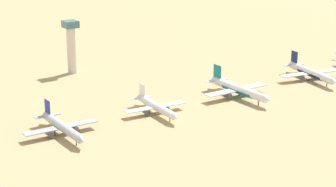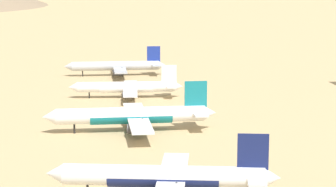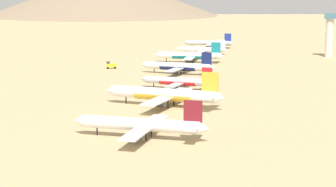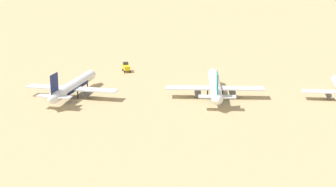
% 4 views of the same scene
% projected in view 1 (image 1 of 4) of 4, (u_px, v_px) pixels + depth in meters
% --- Properties ---
extents(ground_plane, '(1800.00, 1800.00, 0.00)m').
position_uv_depth(ground_plane, '(301.00, 79.00, 318.88)').
color(ground_plane, tan).
extents(parked_jet_0, '(37.41, 30.30, 10.81)m').
position_uv_depth(parked_jet_0, '(62.00, 127.00, 241.40)').
color(parked_jet_0, '#B2B7C1').
rests_on(parked_jet_0, ground).
extents(parked_jet_1, '(34.99, 28.45, 10.09)m').
position_uv_depth(parked_jet_1, '(156.00, 107.00, 265.91)').
color(parked_jet_1, white).
rests_on(parked_jet_1, ground).
extents(parked_jet_2, '(42.25, 34.21, 12.22)m').
position_uv_depth(parked_jet_2, '(238.00, 89.00, 288.11)').
color(parked_jet_2, white).
rests_on(parked_jet_2, ground).
extents(parked_jet_3, '(40.69, 33.32, 11.79)m').
position_uv_depth(parked_jet_3, '(311.00, 73.00, 316.40)').
color(parked_jet_3, silver).
rests_on(parked_jet_3, ground).
extents(control_tower, '(7.20, 7.20, 27.97)m').
position_uv_depth(control_tower, '(71.00, 44.00, 326.31)').
color(control_tower, beige).
rests_on(control_tower, ground).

